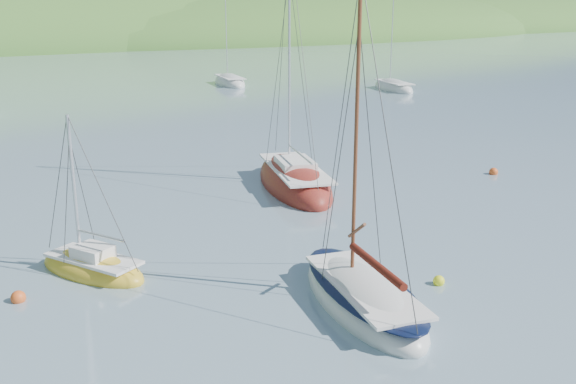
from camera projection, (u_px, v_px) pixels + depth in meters
ground at (460, 306)px, 19.50m from camera, size 700.00×700.00×0.00m
daysailer_white at (363, 298)px, 19.54m from camera, size 4.19×7.18×10.41m
sloop_red at (294, 182)px, 32.35m from camera, size 5.89×9.28×12.99m
sailboat_yellow at (93, 268)px, 21.94m from camera, size 3.48×4.80×5.93m
distant_sloop_b at (230, 83)px, 74.81m from camera, size 4.86×8.69×11.73m
distant_sloop_d at (393, 88)px, 70.07m from camera, size 4.92×8.16×10.99m
mooring_buoys at (356, 224)px, 26.50m from camera, size 25.44×8.80×0.48m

